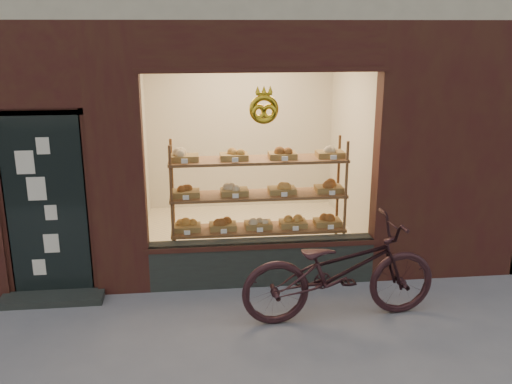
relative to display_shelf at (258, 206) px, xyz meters
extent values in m
cube|color=#242B26|center=(0.00, -0.42, -0.58)|extent=(2.70, 0.25, 0.55)
cube|color=black|center=(-2.45, -0.49, 0.25)|extent=(0.90, 0.04, 2.15)
cube|color=#242B26|center=(-2.45, -0.65, -0.81)|extent=(1.15, 0.35, 0.08)
torus|color=gold|center=(0.00, -0.53, 1.30)|extent=(0.33, 0.07, 0.33)
cube|color=brown|center=(0.00, 0.00, -0.80)|extent=(2.20, 0.45, 0.04)
cube|color=brown|center=(0.00, 0.00, -0.30)|extent=(2.20, 0.45, 0.03)
cube|color=brown|center=(0.00, 0.00, 0.15)|extent=(2.20, 0.45, 0.04)
cube|color=brown|center=(0.00, 0.00, 0.60)|extent=(2.20, 0.45, 0.04)
cylinder|color=brown|center=(-1.07, -0.19, 0.00)|extent=(0.04, 0.04, 1.70)
cylinder|color=brown|center=(1.07, -0.19, 0.00)|extent=(0.04, 0.04, 1.70)
cylinder|color=brown|center=(-1.07, 0.20, 0.00)|extent=(0.04, 0.04, 1.70)
cylinder|color=brown|center=(1.07, 0.20, 0.00)|extent=(0.04, 0.04, 1.70)
cube|color=olive|center=(-0.90, 0.00, -0.25)|extent=(0.34, 0.24, 0.07)
sphere|color=#A6591F|center=(-0.90, 0.00, -0.17)|extent=(0.11, 0.11, 0.11)
cube|color=white|center=(-0.90, -0.18, -0.25)|extent=(0.07, 0.01, 0.05)
cube|color=olive|center=(-0.45, 0.00, -0.25)|extent=(0.34, 0.24, 0.07)
sphere|color=brown|center=(-0.45, 0.00, -0.17)|extent=(0.11, 0.11, 0.11)
cube|color=white|center=(-0.45, -0.18, -0.25)|extent=(0.07, 0.01, 0.05)
cube|color=olive|center=(0.00, 0.00, -0.25)|extent=(0.34, 0.24, 0.07)
sphere|color=#CBB287|center=(0.00, 0.00, -0.17)|extent=(0.11, 0.11, 0.11)
cube|color=white|center=(0.00, -0.18, -0.25)|extent=(0.07, 0.01, 0.05)
cube|color=olive|center=(0.45, 0.00, -0.25)|extent=(0.34, 0.24, 0.07)
sphere|color=#A6591F|center=(0.45, 0.00, -0.17)|extent=(0.11, 0.11, 0.11)
cube|color=white|center=(0.45, -0.18, -0.25)|extent=(0.07, 0.01, 0.05)
cube|color=olive|center=(0.90, 0.00, -0.25)|extent=(0.34, 0.24, 0.07)
sphere|color=brown|center=(0.90, 0.00, -0.17)|extent=(0.11, 0.11, 0.11)
cube|color=white|center=(0.90, -0.18, -0.25)|extent=(0.08, 0.01, 0.05)
cube|color=olive|center=(-0.90, 0.00, 0.20)|extent=(0.34, 0.24, 0.07)
sphere|color=brown|center=(-0.90, 0.00, 0.28)|extent=(0.11, 0.11, 0.11)
cube|color=white|center=(-0.90, -0.18, 0.20)|extent=(0.07, 0.01, 0.06)
cube|color=olive|center=(-0.30, 0.00, 0.20)|extent=(0.34, 0.24, 0.07)
sphere|color=#CBB287|center=(-0.30, 0.00, 0.28)|extent=(0.11, 0.11, 0.11)
cube|color=white|center=(-0.30, -0.18, 0.20)|extent=(0.08, 0.01, 0.06)
cube|color=olive|center=(0.30, 0.00, 0.20)|extent=(0.34, 0.24, 0.07)
sphere|color=#A6591F|center=(0.30, 0.00, 0.28)|extent=(0.11, 0.11, 0.11)
cube|color=white|center=(0.30, -0.18, 0.20)|extent=(0.07, 0.01, 0.06)
cube|color=olive|center=(0.90, 0.00, 0.20)|extent=(0.34, 0.24, 0.07)
sphere|color=brown|center=(0.90, 0.00, 0.28)|extent=(0.11, 0.11, 0.11)
cube|color=white|center=(0.90, -0.18, 0.20)|extent=(0.08, 0.01, 0.06)
cube|color=olive|center=(-0.90, 0.00, 0.65)|extent=(0.34, 0.24, 0.07)
sphere|color=#CBB287|center=(-0.90, 0.00, 0.73)|extent=(0.11, 0.11, 0.11)
cube|color=white|center=(-0.90, -0.18, 0.65)|extent=(0.07, 0.01, 0.06)
cube|color=olive|center=(-0.30, 0.00, 0.65)|extent=(0.34, 0.24, 0.07)
sphere|color=#A6591F|center=(-0.30, 0.00, 0.73)|extent=(0.11, 0.11, 0.11)
cube|color=white|center=(-0.30, -0.18, 0.65)|extent=(0.08, 0.01, 0.06)
cube|color=olive|center=(0.30, 0.00, 0.65)|extent=(0.34, 0.24, 0.07)
sphere|color=brown|center=(0.30, 0.00, 0.73)|extent=(0.11, 0.11, 0.11)
cube|color=white|center=(0.30, -0.18, 0.65)|extent=(0.07, 0.01, 0.06)
cube|color=olive|center=(0.90, 0.00, 0.65)|extent=(0.34, 0.24, 0.07)
sphere|color=#CBB287|center=(0.90, 0.00, 0.73)|extent=(0.11, 0.11, 0.11)
cube|color=white|center=(0.90, -0.18, 0.65)|extent=(0.08, 0.01, 0.06)
imported|color=black|center=(0.71, -1.37, -0.30)|extent=(2.16, 0.88, 1.11)
camera|label=1|loc=(-0.79, -6.79, 2.20)|focal=40.00mm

